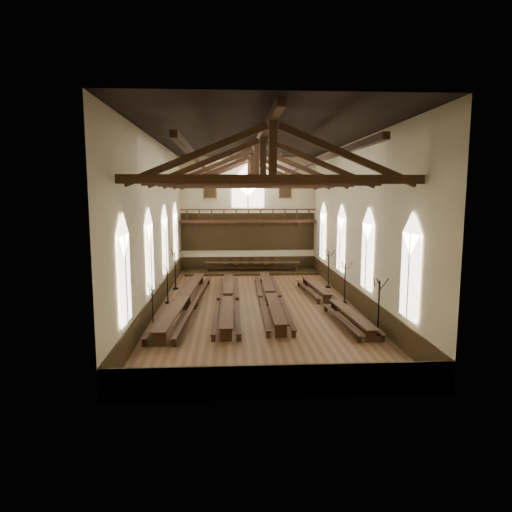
{
  "coord_description": "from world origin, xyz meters",
  "views": [
    {
      "loc": [
        -1.66,
        -27.45,
        6.9
      ],
      "look_at": [
        0.04,
        1.5,
        2.86
      ],
      "focal_mm": 32.0,
      "sensor_mm": 36.0,
      "label": 1
    }
  ],
  "objects": [
    {
      "name": "high_chairs",
      "position": [
        0.29,
        12.21,
        0.78
      ],
      "size": [
        5.02,
        0.53,
        1.09
      ],
      "color": "#3A2312",
      "rests_on": "dais"
    },
    {
      "name": "refectory_row_d",
      "position": [
        4.44,
        -0.87,
        0.49
      ],
      "size": [
        1.74,
        13.7,
        0.67
      ],
      "color": "#3A2312",
      "rests_on": "ground"
    },
    {
      "name": "end_window",
      "position": [
        0.0,
        12.9,
        7.22
      ],
      "size": [
        2.8,
        0.12,
        3.8
      ],
      "color": "white",
      "rests_on": "room_walls"
    },
    {
      "name": "portraits",
      "position": [
        0.0,
        12.9,
        7.1
      ],
      "size": [
        7.75,
        0.09,
        1.45
      ],
      "color": "brown",
      "rests_on": "room_walls"
    },
    {
      "name": "wainscot_band",
      "position": [
        0.0,
        0.0,
        0.6
      ],
      "size": [
        12.0,
        26.0,
        1.2
      ],
      "color": "#2F200E",
      "rests_on": "ground"
    },
    {
      "name": "candelabrum_right_mid",
      "position": [
        5.55,
        0.21,
        0.81
      ],
      "size": [
        0.77,
        0.8,
        2.66
      ],
      "color": "black",
      "rests_on": "ground"
    },
    {
      "name": "minstrels_gallery",
      "position": [
        0.0,
        12.66,
        3.91
      ],
      "size": [
        11.8,
        1.24,
        3.7
      ],
      "color": "#3A2312",
      "rests_on": "room_walls"
    },
    {
      "name": "candelabrum_left_mid",
      "position": [
        -5.55,
        0.81,
        0.77
      ],
      "size": [
        0.7,
        0.77,
        2.52
      ],
      "color": "black",
      "rests_on": "ground"
    },
    {
      "name": "ground",
      "position": [
        0.0,
        0.0,
        0.0
      ],
      "size": [
        26.0,
        26.0,
        0.0
      ],
      "primitive_type": "plane",
      "color": "brown",
      "rests_on": "ground"
    },
    {
      "name": "candelabrum_left_near",
      "position": [
        -5.55,
        -4.85,
        0.74
      ],
      "size": [
        0.71,
        0.73,
        2.43
      ],
      "color": "black",
      "rests_on": "ground"
    },
    {
      "name": "candelabrum_right_far",
      "position": [
        5.55,
        4.95,
        0.86
      ],
      "size": [
        0.84,
        0.84,
        2.83
      ],
      "color": "black",
      "rests_on": "ground"
    },
    {
      "name": "candelabrum_left_far",
      "position": [
        -5.55,
        5.0,
        0.88
      ],
      "size": [
        0.8,
        0.89,
        2.89
      ],
      "color": "black",
      "rests_on": "ground"
    },
    {
      "name": "refectory_row_a",
      "position": [
        -4.38,
        -0.41,
        0.57
      ],
      "size": [
        2.06,
        14.84,
        0.79
      ],
      "color": "#3A2312",
      "rests_on": "ground"
    },
    {
      "name": "roof_trusses",
      "position": [
        0.0,
        -0.0,
        8.22
      ],
      "size": [
        11.7,
        25.7,
        2.8
      ],
      "color": "#3A2312",
      "rests_on": "room_walls"
    },
    {
      "name": "dais",
      "position": [
        0.29,
        11.4,
        0.09
      ],
      "size": [
        11.4,
        2.84,
        0.19
      ],
      "primitive_type": "cube",
      "color": "#2F200E",
      "rests_on": "ground"
    },
    {
      "name": "refectory_row_b",
      "position": [
        -1.79,
        -0.14,
        0.52
      ],
      "size": [
        1.5,
        14.06,
        0.71
      ],
      "color": "#3A2312",
      "rests_on": "ground"
    },
    {
      "name": "side_windows",
      "position": [
        -0.0,
        -0.0,
        3.74
      ],
      "size": [
        11.85,
        19.8,
        4.5
      ],
      "color": "white",
      "rests_on": "room_walls"
    },
    {
      "name": "high_table",
      "position": [
        0.29,
        11.4,
        0.84
      ],
      "size": [
        8.23,
        1.28,
        0.77
      ],
      "color": "#3A2312",
      "rests_on": "dais"
    },
    {
      "name": "room_walls",
      "position": [
        0.0,
        0.0,
        6.46
      ],
      "size": [
        26.0,
        26.0,
        26.0
      ],
      "color": "beige",
      "rests_on": "ground"
    },
    {
      "name": "refectory_row_c",
      "position": [
        0.91,
        0.37,
        0.54
      ],
      "size": [
        1.62,
        14.31,
        0.74
      ],
      "color": "#3A2312",
      "rests_on": "ground"
    },
    {
      "name": "candelabrum_right_near",
      "position": [
        5.55,
        -6.29,
        0.87
      ],
      "size": [
        0.8,
        0.87,
        2.86
      ],
      "color": "black",
      "rests_on": "ground"
    }
  ]
}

